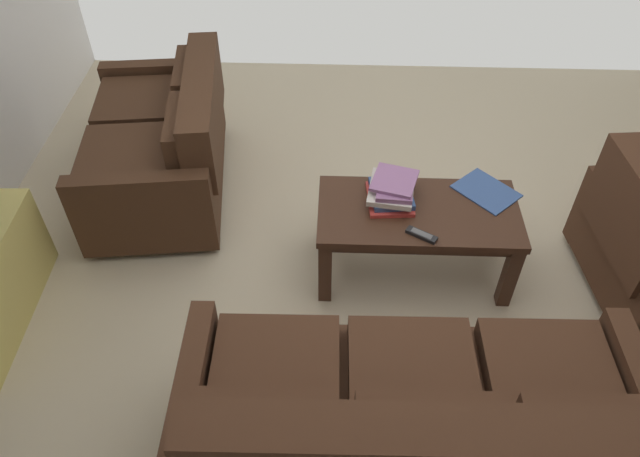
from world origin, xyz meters
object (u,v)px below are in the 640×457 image
sofa_main (413,429)px  coffee_table (418,221)px  loose_magazine (486,191)px  book_stack (392,190)px  tv_remote (422,235)px  loveseat_near (164,144)px

sofa_main → coffee_table: (-0.11, -1.18, 0.01)m
coffee_table → loose_magazine: (-0.37, -0.16, 0.08)m
sofa_main → book_stack: 1.27m
coffee_table → book_stack: 0.21m
book_stack → loose_magazine: size_ratio=1.02×
sofa_main → tv_remote: bearing=-96.1°
book_stack → tv_remote: (-0.14, 0.27, -0.05)m
coffee_table → tv_remote: 0.21m
loveseat_near → tv_remote: size_ratio=8.64×
sofa_main → book_stack: sofa_main is taller
book_stack → coffee_table: bearing=150.9°
loveseat_near → book_stack: 1.51m
tv_remote → loose_magazine: (-0.38, -0.35, -0.01)m
sofa_main → tv_remote: 1.00m
coffee_table → loose_magazine: 0.41m
loose_magazine → sofa_main: bearing=-152.8°
coffee_table → tv_remote: size_ratio=6.64×
book_stack → sofa_main: bearing=91.5°
coffee_table → loose_magazine: loose_magazine is taller
loose_magazine → tv_remote: bearing=-179.9°
sofa_main → coffee_table: size_ratio=1.75×
loveseat_near → coffee_table: loveseat_near is taller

